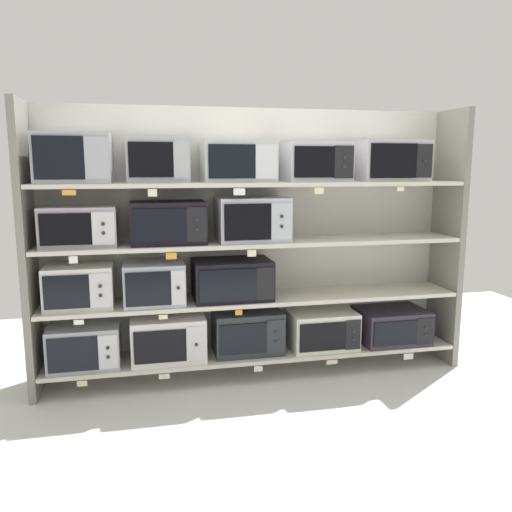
# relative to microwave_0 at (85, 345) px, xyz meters

# --- Properties ---
(ground) EXTENTS (7.15, 6.00, 0.02)m
(ground) POSITION_rel_microwave_0_xyz_m (1.27, -1.00, -0.34)
(ground) COLOR silver
(back_panel) EXTENTS (3.35, 0.04, 2.04)m
(back_panel) POSITION_rel_microwave_0_xyz_m (1.27, 0.24, 0.69)
(back_panel) COLOR beige
(back_panel) RESTS_ON ground
(upright_left) EXTENTS (0.05, 0.43, 2.04)m
(upright_left) POSITION_rel_microwave_0_xyz_m (-0.34, 0.00, 0.69)
(upright_left) COLOR gray
(upright_left) RESTS_ON ground
(upright_right) EXTENTS (0.05, 0.43, 2.04)m
(upright_right) POSITION_rel_microwave_0_xyz_m (2.87, 0.00, 0.69)
(upright_right) COLOR gray
(upright_right) RESTS_ON ground
(shelf_0) EXTENTS (3.15, 0.43, 0.03)m
(shelf_0) POSITION_rel_microwave_0_xyz_m (1.27, 0.00, -0.17)
(shelf_0) COLOR beige
(shelf_0) RESTS_ON ground
(microwave_0) EXTENTS (0.49, 0.41, 0.30)m
(microwave_0) POSITION_rel_microwave_0_xyz_m (0.00, 0.00, 0.00)
(microwave_0) COLOR #969CA4
(microwave_0) RESTS_ON shelf_0
(microwave_1) EXTENTS (0.54, 0.42, 0.33)m
(microwave_1) POSITION_rel_microwave_0_xyz_m (0.59, 0.00, 0.01)
(microwave_1) COLOR silver
(microwave_1) RESTS_ON shelf_0
(microwave_2) EXTENTS (0.52, 0.34, 0.33)m
(microwave_2) POSITION_rel_microwave_0_xyz_m (1.20, 0.00, 0.01)
(microwave_2) COLOR #272D31
(microwave_2) RESTS_ON shelf_0
(microwave_3) EXTENTS (0.52, 0.41, 0.29)m
(microwave_3) POSITION_rel_microwave_0_xyz_m (1.80, 0.00, -0.01)
(microwave_3) COLOR silver
(microwave_3) RESTS_ON shelf_0
(microwave_4) EXTENTS (0.54, 0.42, 0.27)m
(microwave_4) POSITION_rel_microwave_0_xyz_m (2.41, 0.00, -0.02)
(microwave_4) COLOR #2E2734
(microwave_4) RESTS_ON shelf_0
(price_tag_0) EXTENTS (0.07, 0.00, 0.04)m
(price_tag_0) POSITION_rel_microwave_0_xyz_m (-0.01, -0.22, -0.21)
(price_tag_0) COLOR beige
(price_tag_1) EXTENTS (0.08, 0.00, 0.04)m
(price_tag_1) POSITION_rel_microwave_0_xyz_m (0.55, -0.22, -0.20)
(price_tag_1) COLOR beige
(price_tag_2) EXTENTS (0.06, 0.00, 0.04)m
(price_tag_2) POSITION_rel_microwave_0_xyz_m (1.24, -0.22, -0.21)
(price_tag_2) COLOR white
(price_tag_3) EXTENTS (0.09, 0.00, 0.03)m
(price_tag_3) POSITION_rel_microwave_0_xyz_m (1.81, -0.22, -0.20)
(price_tag_3) COLOR beige
(price_tag_4) EXTENTS (0.08, 0.00, 0.05)m
(price_tag_4) POSITION_rel_microwave_0_xyz_m (2.45, -0.22, -0.21)
(price_tag_4) COLOR white
(shelf_1) EXTENTS (3.15, 0.43, 0.03)m
(shelf_1) POSITION_rel_microwave_0_xyz_m (1.27, 0.00, 0.27)
(shelf_1) COLOR beige
(microwave_5) EXTENTS (0.47, 0.36, 0.30)m
(microwave_5) POSITION_rel_microwave_0_xyz_m (-0.01, 0.00, 0.43)
(microwave_5) COLOR silver
(microwave_5) RESTS_ON shelf_1
(microwave_6) EXTENTS (0.43, 0.43, 0.30)m
(microwave_6) POSITION_rel_microwave_0_xyz_m (0.51, 0.00, 0.44)
(microwave_6) COLOR #9EA4AF
(microwave_6) RESTS_ON shelf_1
(microwave_7) EXTENTS (0.58, 0.40, 0.30)m
(microwave_7) POSITION_rel_microwave_0_xyz_m (1.08, 0.00, 0.43)
(microwave_7) COLOR black
(microwave_7) RESTS_ON shelf_1
(price_tag_5) EXTENTS (0.07, 0.00, 0.03)m
(price_tag_5) POSITION_rel_microwave_0_xyz_m (-0.01, -0.22, 0.23)
(price_tag_5) COLOR white
(price_tag_6) EXTENTS (0.06, 0.00, 0.03)m
(price_tag_6) POSITION_rel_microwave_0_xyz_m (0.56, -0.22, 0.23)
(price_tag_6) COLOR beige
(price_tag_7) EXTENTS (0.05, 0.00, 0.04)m
(price_tag_7) POSITION_rel_microwave_0_xyz_m (1.09, -0.22, 0.23)
(price_tag_7) COLOR orange
(shelf_2) EXTENTS (3.15, 0.43, 0.03)m
(shelf_2) POSITION_rel_microwave_0_xyz_m (1.27, 0.00, 0.70)
(shelf_2) COLOR beige
(microwave_8) EXTENTS (0.51, 0.35, 0.28)m
(microwave_8) POSITION_rel_microwave_0_xyz_m (0.01, 0.00, 0.86)
(microwave_8) COLOR #A59DAA
(microwave_8) RESTS_ON shelf_2
(microwave_9) EXTENTS (0.53, 0.37, 0.30)m
(microwave_9) POSITION_rel_microwave_0_xyz_m (0.62, 0.00, 0.87)
(microwave_9) COLOR black
(microwave_9) RESTS_ON shelf_2
(microwave_10) EXTENTS (0.52, 0.41, 0.32)m
(microwave_10) POSITION_rel_microwave_0_xyz_m (1.24, 0.00, 0.88)
(microwave_10) COLOR #B3B6BF
(microwave_10) RESTS_ON shelf_2
(price_tag_8) EXTENTS (0.06, 0.00, 0.05)m
(price_tag_8) POSITION_rel_microwave_0_xyz_m (-0.02, -0.22, 0.66)
(price_tag_8) COLOR white
(price_tag_9) EXTENTS (0.07, 0.00, 0.04)m
(price_tag_9) POSITION_rel_microwave_0_xyz_m (0.62, -0.22, 0.66)
(price_tag_9) COLOR orange
(price_tag_10) EXTENTS (0.06, 0.00, 0.05)m
(price_tag_10) POSITION_rel_microwave_0_xyz_m (1.19, -0.22, 0.66)
(price_tag_10) COLOR beige
(shelf_3) EXTENTS (3.15, 0.43, 0.03)m
(shelf_3) POSITION_rel_microwave_0_xyz_m (1.27, 0.00, 1.14)
(shelf_3) COLOR beige
(microwave_11) EXTENTS (0.49, 0.41, 0.34)m
(microwave_11) POSITION_rel_microwave_0_xyz_m (-0.00, 0.00, 1.32)
(microwave_11) COLOR #A3A4AC
(microwave_11) RESTS_ON shelf_3
(microwave_12) EXTENTS (0.43, 0.34, 0.32)m
(microwave_12) POSITION_rel_microwave_0_xyz_m (0.56, 0.00, 1.31)
(microwave_12) COLOR #A0A4A7
(microwave_12) RESTS_ON shelf_3
(microwave_13) EXTENTS (0.52, 0.38, 0.30)m
(microwave_13) POSITION_rel_microwave_0_xyz_m (1.13, 0.00, 1.30)
(microwave_13) COLOR #B6BDB6
(microwave_13) RESTS_ON shelf_3
(microwave_14) EXTENTS (0.48, 0.37, 0.29)m
(microwave_14) POSITION_rel_microwave_0_xyz_m (1.73, 0.00, 1.30)
(microwave_14) COLOR #B9BCC4
(microwave_14) RESTS_ON shelf_3
(microwave_15) EXTENTS (0.53, 0.39, 0.31)m
(microwave_15) POSITION_rel_microwave_0_xyz_m (2.33, -0.00, 1.31)
(microwave_15) COLOR #B9B4B6
(microwave_15) RESTS_ON shelf_3
(price_tag_11) EXTENTS (0.08, 0.00, 0.03)m
(price_tag_11) POSITION_rel_microwave_0_xyz_m (-0.02, -0.22, 1.10)
(price_tag_11) COLOR orange
(price_tag_12) EXTENTS (0.06, 0.00, 0.05)m
(price_tag_12) POSITION_rel_microwave_0_xyz_m (0.51, -0.22, 1.10)
(price_tag_12) COLOR beige
(price_tag_13) EXTENTS (0.08, 0.00, 0.05)m
(price_tag_13) POSITION_rel_microwave_0_xyz_m (1.10, -0.22, 1.10)
(price_tag_13) COLOR white
(price_tag_14) EXTENTS (0.07, 0.00, 0.05)m
(price_tag_14) POSITION_rel_microwave_0_xyz_m (1.68, -0.22, 1.10)
(price_tag_14) COLOR beige
(price_tag_15) EXTENTS (0.06, 0.00, 0.03)m
(price_tag_15) POSITION_rel_microwave_0_xyz_m (2.32, -0.22, 1.10)
(price_tag_15) COLOR beige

